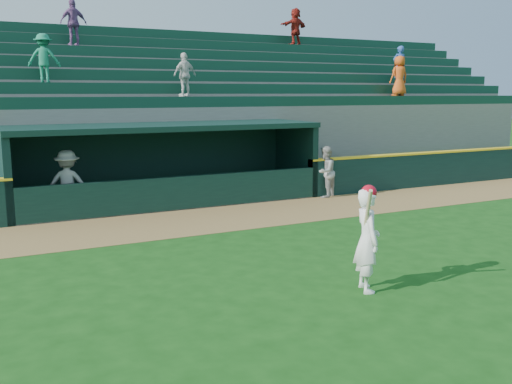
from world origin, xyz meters
The scene contains 9 objects.
ground centered at (0.00, 0.00, 0.00)m, with size 120.00×120.00×0.00m, color #144411.
warning_track centered at (0.00, 4.90, 0.01)m, with size 40.00×3.00×0.01m, color olive.
field_wall_right centered at (12.25, 6.55, 0.60)m, with size 15.50×0.30×1.20m, color black.
wall_stripe_right centered at (12.25, 6.55, 1.23)m, with size 15.50×0.32×0.06m, color yellow.
dugout_player_front centered at (4.95, 6.34, 0.84)m, with size 0.82×0.64×1.68m, color #9C9D98.
dugout_player_inside centered at (-3.06, 7.07, 0.93)m, with size 1.20×0.69×1.85m, color gray.
dugout centered at (0.00, 8.00, 1.36)m, with size 9.40×2.80×2.46m.
stands centered at (0.01, 12.57, 2.39)m, with size 34.50×6.25×7.42m.
batter_at_plate centered at (0.56, -1.52, 0.94)m, with size 0.63×0.83×1.88m.
Camera 1 is at (-5.44, -9.14, 3.40)m, focal length 40.00 mm.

